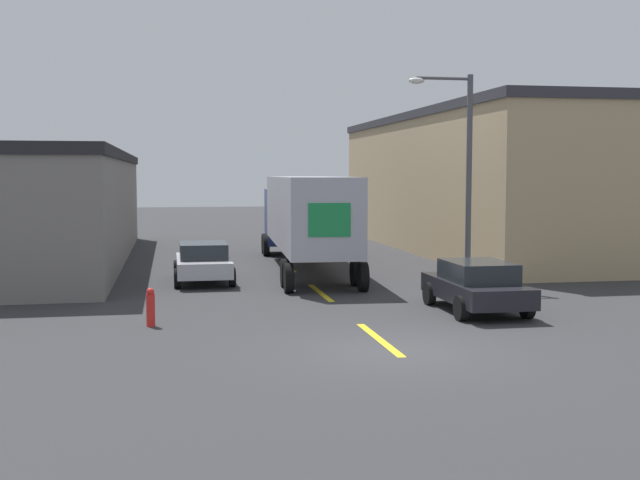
# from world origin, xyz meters

# --- Properties ---
(ground_plane) EXTENTS (160.00, 160.00, 0.00)m
(ground_plane) POSITION_xyz_m (0.00, 0.00, 0.00)
(ground_plane) COLOR #333335
(road_centerline) EXTENTS (0.20, 19.02, 0.01)m
(road_centerline) POSITION_xyz_m (0.00, 8.89, 0.00)
(road_centerline) COLOR yellow
(road_centerline) RESTS_ON ground_plane
(warehouse_right) EXTENTS (12.98, 25.58, 6.99)m
(warehouse_right) POSITION_xyz_m (13.22, 22.49, 3.50)
(warehouse_right) COLOR tan
(warehouse_right) RESTS_ON ground_plane
(semi_truck) EXTENTS (3.55, 15.30, 3.80)m
(semi_truck) POSITION_xyz_m (0.57, 15.60, 2.29)
(semi_truck) COLOR navy
(semi_truck) RESTS_ON ground_plane
(parked_car_left_far) EXTENTS (2.10, 4.30, 1.44)m
(parked_car_left_far) POSITION_xyz_m (-3.69, 12.17, 0.76)
(parked_car_left_far) COLOR #B2B2B7
(parked_car_left_far) RESTS_ON ground_plane
(parked_car_right_near) EXTENTS (2.10, 4.30, 1.44)m
(parked_car_right_near) POSITION_xyz_m (3.69, 4.52, 0.76)
(parked_car_right_near) COLOR black
(parked_car_right_near) RESTS_ON ground_plane
(street_lamp) EXTENTS (2.32, 0.32, 7.33)m
(street_lamp) POSITION_xyz_m (5.15, 9.76, 4.27)
(street_lamp) COLOR #4C4C51
(street_lamp) RESTS_ON ground_plane
(fire_hydrant) EXTENTS (0.22, 0.22, 1.00)m
(fire_hydrant) POSITION_xyz_m (-5.35, 3.95, 0.49)
(fire_hydrant) COLOR red
(fire_hydrant) RESTS_ON ground_plane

